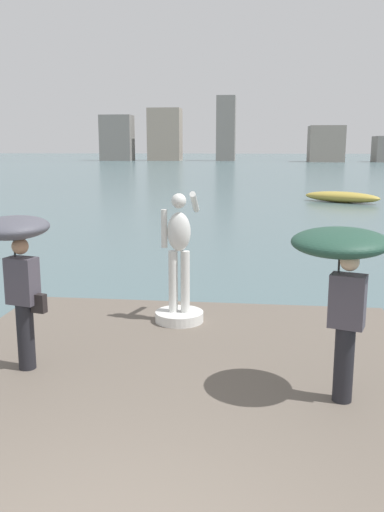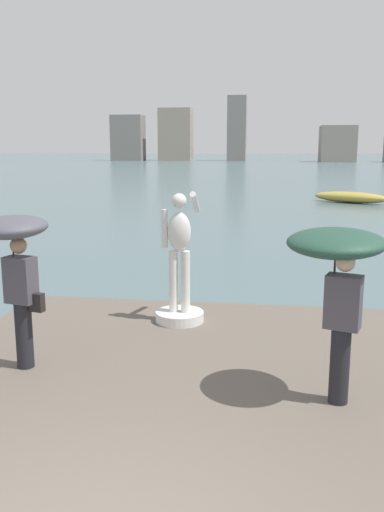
{
  "view_description": "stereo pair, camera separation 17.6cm",
  "coord_description": "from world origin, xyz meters",
  "views": [
    {
      "loc": [
        1.0,
        -3.03,
        3.25
      ],
      "look_at": [
        0.0,
        5.32,
        1.55
      ],
      "focal_mm": 38.17,
      "sensor_mm": 36.0,
      "label": 1
    },
    {
      "loc": [
        1.17,
        -3.0,
        3.25
      ],
      "look_at": [
        0.0,
        5.32,
        1.55
      ],
      "focal_mm": 38.17,
      "sensor_mm": 36.0,
      "label": 2
    }
  ],
  "objects": [
    {
      "name": "onlooker_left",
      "position": [
        -2.0,
        3.4,
        1.94
      ],
      "size": [
        1.1,
        1.11,
        2.01
      ],
      "color": "black",
      "rests_on": "pier"
    },
    {
      "name": "boat_mid",
      "position": [
        5.93,
        29.73,
        0.32
      ],
      "size": [
        4.52,
        3.24,
        0.63
      ],
      "color": "#B2993D",
      "rests_on": "ground"
    },
    {
      "name": "distant_skyline",
      "position": [
        -5.88,
        118.59,
        4.96
      ],
      "size": [
        65.75,
        11.99,
        13.97
      ],
      "color": "gray",
      "rests_on": "ground"
    },
    {
      "name": "ground_plane",
      "position": [
        0.0,
        40.0,
        0.0
      ],
      "size": [
        400.0,
        400.0,
        0.0
      ],
      "primitive_type": "plane",
      "color": "#4C666B"
    },
    {
      "name": "statue_white_figure",
      "position": [
        -0.24,
        5.53,
        1.17
      ],
      "size": [
        0.8,
        0.96,
        2.15
      ],
      "color": "silver",
      "rests_on": "pier"
    },
    {
      "name": "onlooker_right",
      "position": [
        1.94,
        2.96,
        2.0
      ],
      "size": [
        1.36,
        1.37,
        1.99
      ],
      "color": "black",
      "rests_on": "pier"
    },
    {
      "name": "pier",
      "position": [
        0.0,
        1.84,
        0.2
      ],
      "size": [
        6.55,
        9.69,
        0.4
      ],
      "primitive_type": "cube",
      "color": "#60564C",
      "rests_on": "ground"
    }
  ]
}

